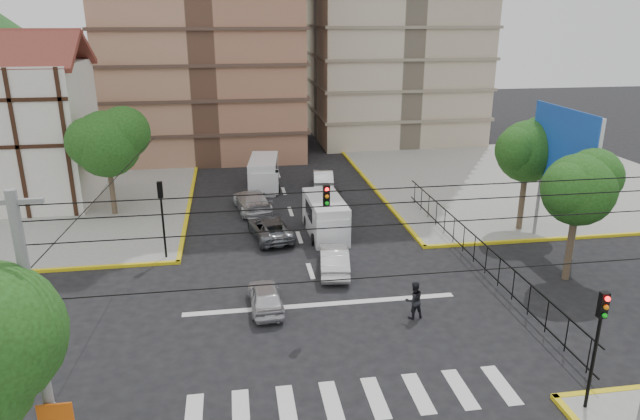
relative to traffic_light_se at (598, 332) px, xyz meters
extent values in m
plane|color=black|center=(-7.80, 7.80, -3.11)|extent=(160.00, 160.00, 0.00)
cube|color=gray|center=(-27.80, 27.80, -3.04)|extent=(26.00, 26.00, 0.15)
cube|color=gray|center=(12.20, 27.80, -3.04)|extent=(26.00, 26.00, 0.15)
cube|color=silver|center=(-7.80, 1.80, -3.11)|extent=(12.00, 2.40, 0.01)
cube|color=silver|center=(-7.80, 9.00, -3.11)|extent=(13.00, 0.40, 0.01)
cube|color=silver|center=(-26.80, 27.80, 1.89)|extent=(10.00, 8.00, 10.00)
cube|color=maroon|center=(-26.80, 29.70, 7.79)|extent=(10.80, 4.25, 2.65)
cylinder|color=slate|center=(6.70, 11.80, -0.96)|extent=(0.20, 0.20, 4.00)
cylinder|color=slate|center=(6.70, 15.80, -0.96)|extent=(0.20, 0.20, 4.00)
cube|color=silver|center=(6.70, 13.80, 3.04)|extent=(0.25, 6.00, 4.00)
cube|color=blue|center=(6.50, 13.80, 3.04)|extent=(0.08, 6.20, 4.20)
cylinder|color=#473828|center=(5.20, 9.80, -1.01)|extent=(0.36, 0.36, 4.20)
sphere|color=#1E3F12|center=(5.20, 9.80, 1.73)|extent=(3.60, 3.60, 3.60)
sphere|color=#1E3F12|center=(6.10, 10.10, 2.27)|extent=(2.88, 2.88, 2.88)
sphere|color=#1E3F12|center=(4.48, 9.50, 1.91)|extent=(2.70, 2.70, 2.70)
cylinder|color=#473828|center=(6.20, 16.80, -0.87)|extent=(0.36, 0.36, 4.48)
sphere|color=#1E3F12|center=(6.20, 16.80, 2.05)|extent=(3.80, 3.80, 3.80)
sphere|color=#1E3F12|center=(7.15, 17.10, 2.62)|extent=(3.04, 3.04, 3.04)
sphere|color=#1E3F12|center=(5.44, 16.50, 2.24)|extent=(2.85, 2.85, 2.85)
cylinder|color=#473828|center=(-19.80, 23.80, -1.01)|extent=(0.36, 0.36, 4.20)
sphere|color=#1E3F12|center=(-19.80, 23.80, 1.89)|extent=(4.40, 4.40, 4.40)
sphere|color=#1E3F12|center=(-18.70, 24.10, 2.55)|extent=(3.52, 3.52, 3.52)
sphere|color=#1E3F12|center=(-20.68, 23.50, 2.11)|extent=(3.30, 3.30, 3.30)
cylinder|color=black|center=(0.00, 0.00, -1.21)|extent=(0.12, 0.12, 3.50)
cube|color=black|center=(0.00, 0.00, 0.99)|extent=(0.28, 0.22, 0.90)
sphere|color=#FF0C0C|center=(0.00, 0.00, 1.29)|extent=(0.17, 0.17, 0.17)
cylinder|color=black|center=(-15.60, 15.60, -1.21)|extent=(0.12, 0.12, 3.50)
cube|color=black|center=(-15.60, 15.60, 0.99)|extent=(0.28, 0.22, 0.90)
sphere|color=#FF0C0C|center=(-15.60, 15.60, 1.29)|extent=(0.17, 0.17, 0.17)
cube|color=black|center=(-7.80, 7.80, 2.69)|extent=(0.28, 0.22, 0.90)
cylinder|color=black|center=(-7.80, -1.20, 3.14)|extent=(18.00, 0.03, 0.03)
cylinder|color=slate|center=(-16.80, -1.20, 1.54)|extent=(0.28, 0.28, 9.00)
cube|color=slate|center=(-16.80, -1.20, 5.74)|extent=(1.40, 0.12, 0.12)
cube|color=silver|center=(-6.12, 18.09, -1.93)|extent=(2.22, 5.19, 2.36)
cube|color=silver|center=(-6.12, 16.04, -2.09)|extent=(1.99, 1.30, 1.64)
cube|color=black|center=(-6.12, 15.68, -1.52)|extent=(1.90, 0.17, 0.92)
cylinder|color=black|center=(-7.09, 16.45, -2.75)|extent=(0.25, 0.72, 0.72)
cylinder|color=black|center=(-5.15, 16.45, -2.75)|extent=(0.25, 0.72, 0.72)
cylinder|color=black|center=(-7.09, 19.73, -2.75)|extent=(0.25, 0.72, 0.72)
cylinder|color=black|center=(-5.15, 19.73, -2.75)|extent=(0.25, 0.72, 0.72)
cube|color=silver|center=(-9.25, 29.03, -1.92)|extent=(2.72, 5.42, 2.39)
cube|color=silver|center=(-9.25, 26.95, -2.07)|extent=(2.12, 1.49, 1.66)
cube|color=black|center=(-9.25, 26.58, -1.50)|extent=(1.92, 0.34, 0.94)
cylinder|color=black|center=(-10.24, 27.36, -2.75)|extent=(0.25, 0.73, 0.73)
cylinder|color=black|center=(-8.26, 27.36, -2.75)|extent=(0.25, 0.73, 0.73)
cylinder|color=black|center=(-10.24, 30.69, -2.75)|extent=(0.25, 0.73, 0.73)
cylinder|color=black|center=(-8.26, 30.69, -2.75)|extent=(0.25, 0.73, 0.73)
imported|color=silver|center=(-10.46, 9.04, -2.49)|extent=(1.65, 3.75, 1.25)
imported|color=silver|center=(-6.56, 12.55, -2.41)|extent=(2.05, 4.42, 1.40)
imported|color=slate|center=(-9.57, 17.92, -2.47)|extent=(2.88, 4.92, 1.29)
imported|color=silver|center=(-10.44, 23.33, -2.36)|extent=(2.88, 5.46, 1.51)
imported|color=#262629|center=(-4.85, 23.34, -2.37)|extent=(1.83, 4.40, 1.49)
imported|color=white|center=(-4.58, 28.39, -2.40)|extent=(2.06, 4.51, 1.43)
imported|color=black|center=(-3.90, 7.14, -2.23)|extent=(0.95, 0.79, 1.76)
camera|label=1|loc=(-11.65, -14.86, 9.85)|focal=32.00mm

